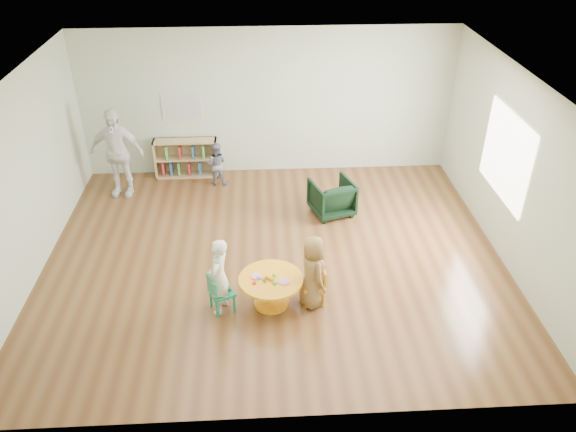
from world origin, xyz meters
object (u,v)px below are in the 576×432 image
object	(u,v)px
kid_chair_right	(317,284)
child_left	(219,277)
child_right	(313,272)
adult_caretaker	(117,153)
toddler	(216,164)
bookshelf	(186,158)
kid_chair_left	(219,292)
activity_table	(271,286)
armchair	(332,197)

from	to	relation	value
kid_chair_right	child_left	xyz separation A→B (m)	(-1.31, -0.10, 0.26)
kid_chair_right	child_right	world-z (taller)	child_right
child_left	adult_caretaker	xyz separation A→B (m)	(-1.97, 3.36, 0.26)
toddler	bookshelf	bearing A→B (deg)	-25.26
kid_chair_left	toddler	bearing A→B (deg)	160.20
child_left	adult_caretaker	distance (m)	3.90
activity_table	child_left	world-z (taller)	child_left
activity_table	adult_caretaker	world-z (taller)	adult_caretaker
activity_table	adult_caretaker	bearing A→B (deg)	128.92
activity_table	bookshelf	bearing A→B (deg)	111.21
kid_chair_right	toddler	xyz separation A→B (m)	(-1.55, 3.53, 0.12)
activity_table	armchair	bearing A→B (deg)	64.56
activity_table	child_right	bearing A→B (deg)	-1.77
bookshelf	armchair	bearing A→B (deg)	-31.02
child_left	child_right	size ratio (longest dim) A/B	1.04
kid_chair_right	child_right	size ratio (longest dim) A/B	0.52
kid_chair_left	kid_chair_right	size ratio (longest dim) A/B	1.02
bookshelf	child_left	size ratio (longest dim) A/B	1.07
activity_table	armchair	world-z (taller)	armchair
kid_chair_left	child_right	size ratio (longest dim) A/B	0.53
bookshelf	armchair	world-z (taller)	bookshelf
child_left	child_right	bearing A→B (deg)	112.54
armchair	adult_caretaker	distance (m)	3.91
bookshelf	armchair	size ratio (longest dim) A/B	1.75
kid_chair_left	armchair	bearing A→B (deg)	120.11
kid_chair_right	armchair	size ratio (longest dim) A/B	0.82
bookshelf	kid_chair_right	bearing A→B (deg)	-61.17
adult_caretaker	kid_chair_left	bearing A→B (deg)	-52.44
child_left	child_right	world-z (taller)	child_left
kid_chair_left	adult_caretaker	bearing A→B (deg)	-173.13
kid_chair_left	child_right	xyz separation A→B (m)	(1.26, 0.07, 0.23)
armchair	toddler	distance (m)	2.37
child_right	toddler	bearing A→B (deg)	2.76
child_left	toddler	size ratio (longest dim) A/B	1.34
child_left	toddler	world-z (taller)	child_left
armchair	toddler	size ratio (longest dim) A/B	0.82
toddler	kid_chair_left	bearing A→B (deg)	101.03
activity_table	child_left	size ratio (longest dim) A/B	0.78
child_right	adult_caretaker	size ratio (longest dim) A/B	0.65
kid_chair_right	toddler	distance (m)	3.86
toddler	activity_table	bearing A→B (deg)	112.15
toddler	adult_caretaker	xyz separation A→B (m)	(-1.73, -0.27, 0.41)
bookshelf	child_left	distance (m)	4.13
kid_chair_left	adult_caretaker	xyz separation A→B (m)	(-1.94, 3.37, 0.52)
kid_chair_right	bookshelf	bearing A→B (deg)	25.80
activity_table	bookshelf	distance (m)	4.24
child_right	toddler	xyz separation A→B (m)	(-1.48, 3.57, -0.12)
kid_chair_right	child_left	distance (m)	1.34
kid_chair_left	child_left	bearing A→B (deg)	79.31
kid_chair_left	armchair	xyz separation A→B (m)	(1.83, 2.44, 0.01)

